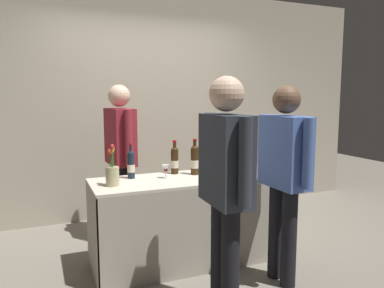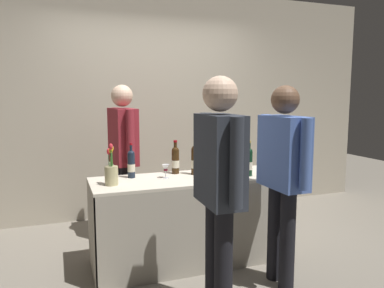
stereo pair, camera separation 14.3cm
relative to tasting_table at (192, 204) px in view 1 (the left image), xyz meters
The scene contains 15 objects.
ground_plane 0.53m from the tasting_table, ahead, with size 12.00×12.00×0.00m, color gray.
back_partition 1.79m from the tasting_table, 90.00° to the left, with size 6.23×0.12×2.81m, color #B2A893.
tasting_table is the anchor object (origin of this frame).
featured_wine_bottle 0.44m from the tasting_table, 114.69° to the left, with size 0.07×0.07×0.31m.
display_bottle_0 0.66m from the tasting_table, 162.46° to the left, with size 0.07×0.07×0.31m.
display_bottle_1 0.65m from the tasting_table, 13.34° to the right, with size 0.07×0.07×0.32m.
display_bottle_2 0.41m from the tasting_table, 55.25° to the left, with size 0.08×0.08×0.33m.
display_bottle_3 0.61m from the tasting_table, 14.36° to the left, with size 0.07×0.07×0.35m.
wine_glass_near_vendor 0.44m from the tasting_table, 50.78° to the right, with size 0.07×0.07×0.15m.
wine_glass_mid 0.41m from the tasting_table, 168.70° to the left, with size 0.06×0.06×0.12m.
wine_glass_near_taster 0.45m from the tasting_table, 19.52° to the left, with size 0.07×0.07×0.12m.
flower_vase 0.81m from the tasting_table, behind, with size 0.11×0.11×0.35m.
vendor_presenter 1.00m from the tasting_table, 122.99° to the left, with size 0.25×0.64×1.62m.
taster_foreground_right 1.06m from the tasting_table, 99.48° to the right, with size 0.22×0.59×1.63m.
taster_foreground_left 0.93m from the tasting_table, 50.89° to the right, with size 0.22×0.61×1.59m.
Camera 1 is at (-1.26, -3.05, 1.51)m, focal length 35.09 mm.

